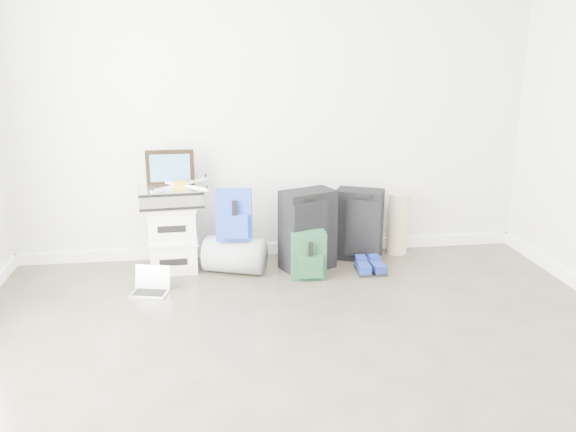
{
  "coord_description": "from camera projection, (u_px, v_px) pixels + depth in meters",
  "views": [
    {
      "loc": [
        -0.59,
        -2.72,
        1.88
      ],
      "look_at": [
        0.05,
        1.9,
        0.52
      ],
      "focal_mm": 38.0,
      "sensor_mm": 36.0,
      "label": 1
    }
  ],
  "objects": [
    {
      "name": "duffel_bag",
      "position": [
        235.0,
        255.0,
        5.07
      ],
      "size": [
        0.57,
        0.46,
        0.3
      ],
      "primitive_type": "cylinder",
      "rotation": [
        0.0,
        1.57,
        -0.37
      ],
      "color": "gray",
      "rests_on": "ground"
    },
    {
      "name": "drone",
      "position": [
        180.0,
        185.0,
        4.94
      ],
      "size": [
        0.46,
        0.46,
        0.06
      ],
      "rotation": [
        0.0,
        0.0,
        0.01
      ],
      "color": "#C68F17",
      "rests_on": "briefcase"
    },
    {
      "name": "carry_on",
      "position": [
        359.0,
        225.0,
        5.34
      ],
      "size": [
        0.46,
        0.39,
        0.63
      ],
      "rotation": [
        0.0,
        0.0,
        -0.43
      ],
      "color": "black",
      "rests_on": "ground"
    },
    {
      "name": "ground",
      "position": [
        328.0,
        412.0,
        3.18
      ],
      "size": [
        5.0,
        5.0,
        0.0
      ],
      "primitive_type": "plane",
      "color": "#332E25",
      "rests_on": "ground"
    },
    {
      "name": "briefcase",
      "position": [
        171.0,
        196.0,
        4.98
      ],
      "size": [
        0.53,
        0.41,
        0.14
      ],
      "primitive_type": "cube",
      "rotation": [
        0.0,
        0.0,
        0.08
      ],
      "color": "#B2B2B7",
      "rests_on": "boxes_stack"
    },
    {
      "name": "boxes_stack",
      "position": [
        173.0,
        238.0,
        5.08
      ],
      "size": [
        0.41,
        0.33,
        0.57
      ],
      "rotation": [
        0.0,
        0.0,
        0.03
      ],
      "color": "silver",
      "rests_on": "ground"
    },
    {
      "name": "laptop",
      "position": [
        151.0,
        286.0,
        4.68
      ],
      "size": [
        0.32,
        0.26,
        0.2
      ],
      "rotation": [
        0.0,
        0.0,
        -0.25
      ],
      "color": "silver",
      "rests_on": "ground"
    },
    {
      "name": "green_backpack",
      "position": [
        308.0,
        256.0,
        4.94
      ],
      "size": [
        0.28,
        0.21,
        0.39
      ],
      "rotation": [
        0.0,
        0.0,
        -0.04
      ],
      "color": "#12311D",
      "rests_on": "ground"
    },
    {
      "name": "blue_backpack",
      "position": [
        234.0,
        216.0,
        4.94
      ],
      "size": [
        0.31,
        0.24,
        0.4
      ],
      "rotation": [
        0.0,
        0.0,
        -0.11
      ],
      "color": "#18259C",
      "rests_on": "duffel_bag"
    },
    {
      "name": "room_envelope",
      "position": [
        335.0,
        75.0,
        2.72
      ],
      "size": [
        4.52,
        5.02,
        2.71
      ],
      "color": "silver",
      "rests_on": "ground"
    },
    {
      "name": "shoes",
      "position": [
        370.0,
        267.0,
        5.1
      ],
      "size": [
        0.24,
        0.27,
        0.09
      ],
      "rotation": [
        0.0,
        0.0,
        0.02
      ],
      "color": "black",
      "rests_on": "ground"
    },
    {
      "name": "painting",
      "position": [
        170.0,
        168.0,
        5.01
      ],
      "size": [
        0.39,
        0.03,
        0.3
      ],
      "rotation": [
        0.0,
        0.0,
        -0.0
      ],
      "color": "black",
      "rests_on": "briefcase"
    },
    {
      "name": "rolled_rug",
      "position": [
        398.0,
        223.0,
        5.49
      ],
      "size": [
        0.18,
        0.18,
        0.56
      ],
      "primitive_type": "cylinder",
      "color": "tan",
      "rests_on": "ground"
    },
    {
      "name": "large_suitcase",
      "position": [
        308.0,
        230.0,
        5.1
      ],
      "size": [
        0.5,
        0.42,
        0.68
      ],
      "rotation": [
        0.0,
        0.0,
        0.39
      ],
      "color": "black",
      "rests_on": "ground"
    }
  ]
}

